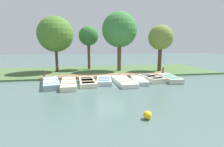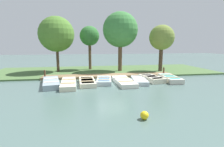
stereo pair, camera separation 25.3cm
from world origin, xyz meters
name	(u,v)px [view 1 (the left image)]	position (x,y,z in m)	size (l,w,h in m)	color
ground_plane	(112,80)	(0.00, 0.00, 0.00)	(80.00, 80.00, 0.00)	#4C6660
shore_bank	(104,71)	(-5.00, 0.00, 0.07)	(8.00, 24.00, 0.13)	#476638
dock_walkway	(109,76)	(-1.58, 0.00, 0.11)	(1.50, 12.11, 0.22)	brown
rowboat_0	(51,83)	(1.06, -4.81, 0.21)	(3.66, 1.74, 0.41)	#8C9EA8
rowboat_1	(69,83)	(1.41, -3.52, 0.18)	(3.64, 1.21, 0.36)	beige
rowboat_2	(87,82)	(1.07, -2.14, 0.18)	(2.99, 1.26, 0.36)	beige
rowboat_3	(104,80)	(0.78, -0.79, 0.17)	(2.78, 1.50, 0.35)	#B2BCC1
rowboat_4	(124,81)	(1.36, 0.70, 0.17)	(3.60, 1.35, 0.34)	silver
rowboat_5	(139,80)	(1.18, 2.04, 0.16)	(2.95, 1.47, 0.33)	#B2BCC1
rowboat_6	(152,78)	(0.75, 3.27, 0.20)	(2.81, 1.58, 0.41)	beige
rowboat_7	(170,78)	(0.99, 4.79, 0.21)	(3.11, 1.38, 0.42)	beige
mooring_post_near	(44,75)	(-1.44, -5.76, 0.42)	(0.15, 0.15, 0.83)	brown
mooring_post_far	(163,71)	(-1.44, 5.39, 0.42)	(0.15, 0.15, 0.83)	brown
buoy	(148,115)	(7.97, 0.02, 0.18)	(0.35, 0.35, 0.35)	yellow
park_tree_far_left	(55,34)	(-4.95, -5.08, 4.07)	(3.69, 3.69, 5.92)	#4C3828
park_tree_left	(89,36)	(-6.13, -1.60, 3.91)	(2.23, 2.23, 5.10)	brown
park_tree_center	(119,30)	(-4.37, 1.62, 4.54)	(3.76, 3.76, 6.46)	brown
park_tree_right	(161,38)	(-3.54, 6.00, 3.70)	(2.67, 2.67, 5.10)	#4C3828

